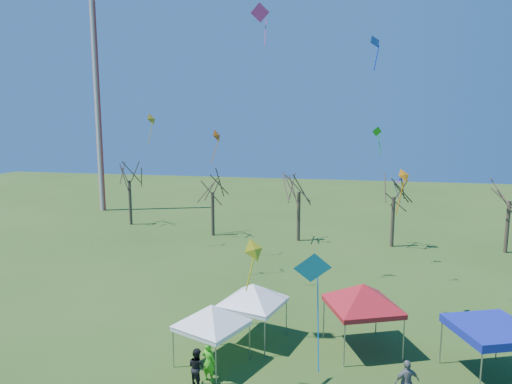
# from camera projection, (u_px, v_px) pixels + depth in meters

# --- Properties ---
(radio_mast) EXTENTS (0.70, 0.70, 25.00)m
(radio_mast) POSITION_uv_depth(u_px,v_px,m) (98.00, 109.00, 55.22)
(radio_mast) COLOR silver
(radio_mast) RESTS_ON ground
(tree_0) EXTENTS (3.83, 3.83, 8.44)m
(tree_0) POSITION_uv_depth(u_px,v_px,m) (129.00, 165.00, 48.32)
(tree_0) COLOR #3D2D21
(tree_0) RESTS_ON ground
(tree_1) EXTENTS (3.42, 3.42, 7.54)m
(tree_1) POSITION_uv_depth(u_px,v_px,m) (212.00, 177.00, 43.77)
(tree_1) COLOR #3D2D21
(tree_1) RESTS_ON ground
(tree_2) EXTENTS (3.71, 3.71, 8.18)m
(tree_2) POSITION_uv_depth(u_px,v_px,m) (299.00, 174.00, 41.75)
(tree_2) COLOR #3D2D21
(tree_2) RESTS_ON ground
(tree_3) EXTENTS (3.59, 3.59, 7.91)m
(tree_3) POSITION_uv_depth(u_px,v_px,m) (395.00, 179.00, 39.78)
(tree_3) COLOR #3D2D21
(tree_3) RESTS_ON ground
(tree_4) EXTENTS (3.58, 3.58, 7.89)m
(tree_4) POSITION_uv_depth(u_px,v_px,m) (511.00, 182.00, 37.88)
(tree_4) COLOR #3D2D21
(tree_4) RESTS_ON ground
(tent_white_west) EXTENTS (3.48, 3.48, 3.32)m
(tent_white_west) POSITION_uv_depth(u_px,v_px,m) (211.00, 309.00, 20.68)
(tent_white_west) COLOR gray
(tent_white_west) RESTS_ON ground
(tent_white_mid) EXTENTS (3.79, 3.79, 3.46)m
(tent_white_mid) POSITION_uv_depth(u_px,v_px,m) (253.00, 288.00, 22.98)
(tent_white_mid) COLOR gray
(tent_white_mid) RESTS_ON ground
(tent_red) EXTENTS (4.06, 4.06, 3.86)m
(tent_red) POSITION_uv_depth(u_px,v_px,m) (363.00, 288.00, 21.99)
(tent_red) COLOR gray
(tent_red) RESTS_ON ground
(tent_blue) EXTENTS (3.95, 3.95, 2.41)m
(tent_blue) POSITION_uv_depth(u_px,v_px,m) (492.00, 330.00, 19.59)
(tent_blue) COLOR gray
(tent_blue) RESTS_ON ground
(person_dark) EXTENTS (1.02, 0.95, 1.67)m
(person_dark) POSITION_uv_depth(u_px,v_px,m) (197.00, 367.00, 19.23)
(person_dark) COLOR black
(person_dark) RESTS_ON ground
(person_grey) EXTENTS (1.15, 0.84, 1.82)m
(person_grey) POSITION_uv_depth(u_px,v_px,m) (407.00, 382.00, 18.00)
(person_grey) COLOR slate
(person_grey) RESTS_ON ground
(person_green) EXTENTS (0.73, 0.58, 1.76)m
(person_green) POSITION_uv_depth(u_px,v_px,m) (209.00, 362.00, 19.57)
(person_green) COLOR #45D522
(person_green) RESTS_ON ground
(kite_1) EXTENTS (1.01, 1.10, 2.19)m
(kite_1) POSITION_uv_depth(u_px,v_px,m) (254.00, 251.00, 18.27)
(kite_1) COLOR yellow
(kite_1) RESTS_ON ground
(kite_19) EXTENTS (0.85, 0.70, 2.16)m
(kite_19) POSITION_uv_depth(u_px,v_px,m) (377.00, 132.00, 34.01)
(kite_19) COLOR #1E9A17
(kite_19) RESTS_ON ground
(kite_11) EXTENTS (1.26, 0.74, 2.73)m
(kite_11) POSITION_uv_depth(u_px,v_px,m) (260.00, 13.00, 29.05)
(kite_11) COLOR #D02E8C
(kite_11) RESTS_ON ground
(kite_5) EXTENTS (1.51, 1.04, 4.49)m
(kite_5) POSITION_uv_depth(u_px,v_px,m) (312.00, 268.00, 15.94)
(kite_5) COLOR blue
(kite_5) RESTS_ON ground
(kite_13) EXTENTS (0.87, 1.18, 2.78)m
(kite_13) POSITION_uv_depth(u_px,v_px,m) (217.00, 136.00, 36.42)
(kite_13) COLOR #F15E0C
(kite_13) RESTS_ON ground
(kite_18) EXTENTS (0.71, 0.76, 1.63)m
(kite_18) POSITION_uv_depth(u_px,v_px,m) (375.00, 43.00, 21.10)
(kite_18) COLOR blue
(kite_18) RESTS_ON ground
(kite_2) EXTENTS (0.76, 1.18, 2.71)m
(kite_2) POSITION_uv_depth(u_px,v_px,m) (152.00, 119.00, 38.72)
(kite_2) COLOR gold
(kite_2) RESTS_ON ground
(kite_22) EXTENTS (0.74, 0.79, 2.34)m
(kite_22) POSITION_uv_depth(u_px,v_px,m) (399.00, 182.00, 39.35)
(kite_22) COLOR #5819B5
(kite_22) RESTS_ON ground
(kite_17) EXTENTS (0.98, 0.96, 2.56)m
(kite_17) POSITION_uv_depth(u_px,v_px,m) (404.00, 176.00, 24.98)
(kite_17) COLOR orange
(kite_17) RESTS_ON ground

